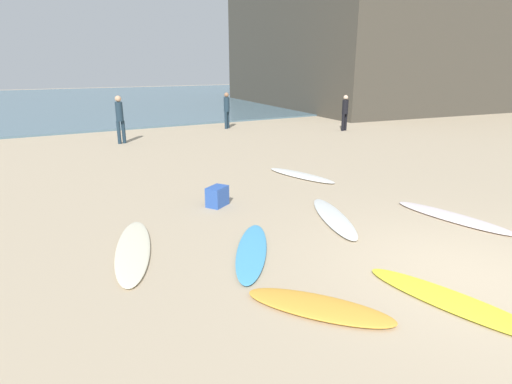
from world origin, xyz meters
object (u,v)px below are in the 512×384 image
object	(u,v)px
surfboard_3	(319,307)
surfboard_6	(452,217)
surfboard_1	(301,175)
surfboard_2	(454,302)
beachgoer_mid	(227,109)
beach_cooler	(217,196)
beachgoer_far	(120,117)
surfboard_5	(252,251)
surfboard_0	(334,217)
beachgoer_near	(345,111)
surfboard_4	(133,250)

from	to	relation	value
surfboard_3	surfboard_6	xyz separation A→B (m)	(4.37, 1.22, -0.01)
surfboard_1	surfboard_2	xyz separation A→B (m)	(-2.05, -6.19, -0.01)
surfboard_2	surfboard_3	bearing A→B (deg)	-38.20
surfboard_3	beachgoer_mid	distance (m)	15.89
beach_cooler	beachgoer_far	bearing A→B (deg)	90.48
surfboard_3	surfboard_6	world-z (taller)	surfboard_3
surfboard_3	beachgoer_mid	xyz separation A→B (m)	(5.93, 14.71, 0.92)
surfboard_5	surfboard_3	bearing A→B (deg)	-59.08
surfboard_5	surfboard_6	bearing A→B (deg)	24.73
surfboard_0	surfboard_1	size ratio (longest dim) A/B	1.04
surfboard_6	beach_cooler	world-z (taller)	beach_cooler
surfboard_1	beachgoer_near	size ratio (longest dim) A/B	1.37
surfboard_1	beach_cooler	world-z (taller)	beach_cooler
surfboard_2	beachgoer_far	world-z (taller)	beachgoer_far
surfboard_3	surfboard_4	size ratio (longest dim) A/B	0.74
beachgoer_near	beachgoer_far	bearing A→B (deg)	-23.38
beachgoer_near	beachgoer_mid	xyz separation A→B (m)	(-4.51, 3.40, 0.05)
surfboard_5	beachgoer_mid	distance (m)	14.15
surfboard_4	beach_cooler	size ratio (longest dim) A/B	5.48
surfboard_3	beachgoer_mid	bearing A→B (deg)	30.77
surfboard_0	surfboard_6	size ratio (longest dim) A/B	0.98
surfboard_4	surfboard_5	bearing A→B (deg)	165.04
surfboard_4	beachgoer_mid	bearing A→B (deg)	-106.04
surfboard_2	surfboard_3	xyz separation A→B (m)	(-1.60, 0.77, 0.01)
surfboard_6	beachgoer_mid	size ratio (longest dim) A/B	1.40
beachgoer_mid	beachgoer_far	xyz separation A→B (m)	(-5.41, -1.58, 0.09)
surfboard_1	surfboard_2	world-z (taller)	surfboard_1
surfboard_5	beachgoer_far	bearing A→B (deg)	121.03
surfboard_4	surfboard_5	xyz separation A→B (m)	(1.68, -1.03, 0.00)
surfboard_1	surfboard_4	size ratio (longest dim) A/B	0.87
beachgoer_far	beach_cooler	size ratio (longest dim) A/B	3.93
surfboard_5	beachgoer_near	world-z (taller)	beachgoer_near
surfboard_0	surfboard_4	bearing A→B (deg)	-164.85
beachgoer_near	beachgoer_far	size ratio (longest dim) A/B	0.89
surfboard_1	surfboard_6	size ratio (longest dim) A/B	0.94
beach_cooler	surfboard_3	bearing A→B (deg)	-97.83
beachgoer_far	surfboard_5	bearing A→B (deg)	74.93
surfboard_0	surfboard_2	size ratio (longest dim) A/B	0.98
surfboard_6	surfboard_4	bearing A→B (deg)	-23.25
beachgoer_near	beach_cooler	bearing A→B (deg)	22.39
surfboard_5	beachgoer_near	size ratio (longest dim) A/B	1.38
surfboard_0	beachgoer_mid	bearing A→B (deg)	95.93
surfboard_4	surfboard_5	distance (m)	1.97
surfboard_5	surfboard_6	world-z (taller)	surfboard_5
surfboard_0	beachgoer_near	size ratio (longest dim) A/B	1.43
surfboard_4	beach_cooler	xyz separation A→B (m)	(2.20, 1.43, 0.18)
surfboard_2	surfboard_5	xyz separation A→B (m)	(-1.53, 2.63, 0.01)
surfboard_1	beach_cooler	size ratio (longest dim) A/B	4.78
surfboard_2	beachgoer_mid	world-z (taller)	beachgoer_mid
surfboard_4	beachgoer_mid	distance (m)	14.05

